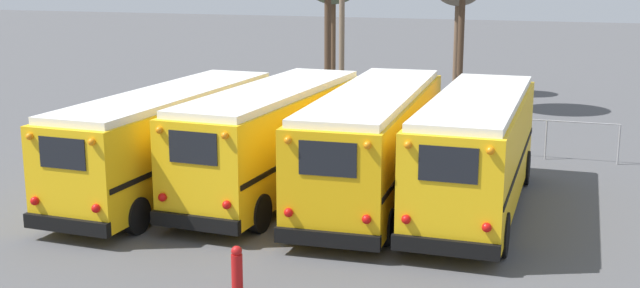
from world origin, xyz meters
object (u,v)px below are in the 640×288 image
at_px(school_bus_1, 273,137).
at_px(school_bus_2, 374,141).
at_px(fire_hydrant, 237,269).
at_px(school_bus_3, 476,149).
at_px(school_bus_0, 171,138).
at_px(utility_pole, 342,22).

distance_m(school_bus_1, school_bus_2, 3.01).
bearing_deg(school_bus_2, fire_hydrant, -97.27).
relative_size(school_bus_2, fire_hydrant, 10.19).
xyz_separation_m(school_bus_2, school_bus_3, (2.97, -0.33, 0.04)).
xyz_separation_m(school_bus_0, school_bus_1, (2.97, 0.76, 0.07)).
bearing_deg(school_bus_2, utility_pole, 111.18).
xyz_separation_m(school_bus_2, fire_hydrant, (-0.97, -7.59, -1.22)).
xyz_separation_m(school_bus_0, school_bus_3, (8.92, 0.87, 0.10)).
relative_size(school_bus_3, utility_pole, 1.15).
height_order(school_bus_2, utility_pole, utility_pole).
bearing_deg(utility_pole, school_bus_2, -68.82).
distance_m(school_bus_3, utility_pole, 14.04).
relative_size(school_bus_0, fire_hydrant, 9.92).
height_order(school_bus_1, fire_hydrant, school_bus_1).
relative_size(school_bus_2, school_bus_3, 1.12).
height_order(school_bus_3, utility_pole, utility_pole).
xyz_separation_m(school_bus_3, utility_pole, (-7.37, 11.67, 2.55)).
bearing_deg(school_bus_0, fire_hydrant, -52.11).
height_order(school_bus_1, school_bus_2, school_bus_2).
height_order(school_bus_0, school_bus_3, school_bus_3).
bearing_deg(utility_pole, school_bus_0, -97.06).
relative_size(school_bus_0, school_bus_1, 1.07).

